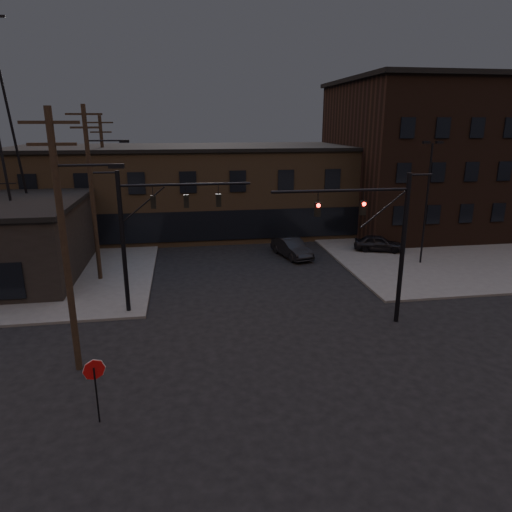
{
  "coord_description": "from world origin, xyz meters",
  "views": [
    {
      "loc": [
        -4.66,
        -16.83,
        10.39
      ],
      "look_at": [
        -0.93,
        6.38,
        3.5
      ],
      "focal_mm": 32.0,
      "sensor_mm": 36.0,
      "label": 1
    }
  ],
  "objects_px": {
    "traffic_signal_near": "(383,234)",
    "stop_sign": "(95,377)",
    "car_crossing": "(292,248)",
    "parked_car_lot_a": "(378,243)",
    "traffic_signal_far": "(146,226)",
    "parked_car_lot_b": "(457,228)"
  },
  "relations": [
    {
      "from": "traffic_signal_near",
      "to": "stop_sign",
      "type": "xyz_separation_m",
      "value": [
        -13.36,
        -6.49,
        -3.09
      ]
    },
    {
      "from": "traffic_signal_near",
      "to": "parked_car_lot_a",
      "type": "relative_size",
      "value": 2.04
    },
    {
      "from": "car_crossing",
      "to": "traffic_signal_near",
      "type": "bearing_deg",
      "value": -98.07
    },
    {
      "from": "traffic_signal_far",
      "to": "car_crossing",
      "type": "xyz_separation_m",
      "value": [
        10.48,
        9.49,
        -4.26
      ]
    },
    {
      "from": "stop_sign",
      "to": "car_crossing",
      "type": "height_order",
      "value": "stop_sign"
    },
    {
      "from": "traffic_signal_near",
      "to": "car_crossing",
      "type": "height_order",
      "value": "traffic_signal_near"
    },
    {
      "from": "parked_car_lot_b",
      "to": "car_crossing",
      "type": "relative_size",
      "value": 0.94
    },
    {
      "from": "traffic_signal_far",
      "to": "parked_car_lot_a",
      "type": "bearing_deg",
      "value": 28.23
    },
    {
      "from": "traffic_signal_near",
      "to": "parked_car_lot_a",
      "type": "bearing_deg",
      "value": 66.17
    },
    {
      "from": "traffic_signal_near",
      "to": "stop_sign",
      "type": "height_order",
      "value": "traffic_signal_near"
    },
    {
      "from": "traffic_signal_near",
      "to": "car_crossing",
      "type": "bearing_deg",
      "value": 97.01
    },
    {
      "from": "traffic_signal_near",
      "to": "parked_car_lot_b",
      "type": "height_order",
      "value": "traffic_signal_near"
    },
    {
      "from": "parked_car_lot_b",
      "to": "car_crossing",
      "type": "xyz_separation_m",
      "value": [
        -17.1,
        -4.22,
        -0.02
      ]
    },
    {
      "from": "stop_sign",
      "to": "traffic_signal_far",
      "type": "bearing_deg",
      "value": 82.68
    },
    {
      "from": "traffic_signal_far",
      "to": "parked_car_lot_b",
      "type": "xyz_separation_m",
      "value": [
        27.57,
        13.71,
        -4.24
      ]
    },
    {
      "from": "parked_car_lot_a",
      "to": "stop_sign",
      "type": "bearing_deg",
      "value": 155.89
    },
    {
      "from": "stop_sign",
      "to": "car_crossing",
      "type": "distance_m",
      "value": 22.78
    },
    {
      "from": "stop_sign",
      "to": "car_crossing",
      "type": "bearing_deg",
      "value": 58.88
    },
    {
      "from": "traffic_signal_far",
      "to": "car_crossing",
      "type": "bearing_deg",
      "value": 42.18
    },
    {
      "from": "traffic_signal_far",
      "to": "car_crossing",
      "type": "distance_m",
      "value": 14.77
    },
    {
      "from": "traffic_signal_near",
      "to": "car_crossing",
      "type": "relative_size",
      "value": 1.75
    },
    {
      "from": "traffic_signal_far",
      "to": "traffic_signal_near",
      "type": "bearing_deg",
      "value": -16.17
    }
  ]
}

